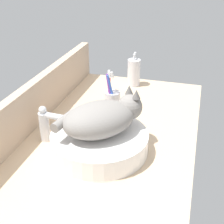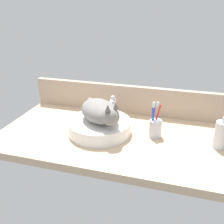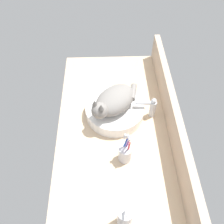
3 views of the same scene
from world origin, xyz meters
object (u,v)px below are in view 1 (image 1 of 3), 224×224
(soap_dispenser, at_px, (134,72))
(cat, at_px, (102,117))
(faucet, at_px, (47,123))
(toothbrush_cup, at_px, (112,101))
(sink_basin, at_px, (99,142))

(soap_dispenser, bearing_deg, cat, -177.74)
(cat, xyz_separation_m, faucet, (0.00, 0.21, -0.05))
(cat, height_order, toothbrush_cup, cat)
(cat, bearing_deg, toothbrush_cup, 9.58)
(faucet, height_order, toothbrush_cup, toothbrush_cup)
(toothbrush_cup, bearing_deg, cat, -170.42)
(faucet, xyz_separation_m, soap_dispenser, (0.58, -0.19, -0.01))
(sink_basin, xyz_separation_m, soap_dispenser, (0.60, 0.01, 0.03))
(sink_basin, distance_m, cat, 0.09)
(faucet, distance_m, toothbrush_cup, 0.32)
(cat, xyz_separation_m, toothbrush_cup, (0.28, 0.05, -0.08))
(sink_basin, xyz_separation_m, cat, (0.01, -0.01, 0.09))
(toothbrush_cup, bearing_deg, faucet, 149.60)
(soap_dispenser, relative_size, toothbrush_cup, 0.89)
(sink_basin, distance_m, toothbrush_cup, 0.29)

